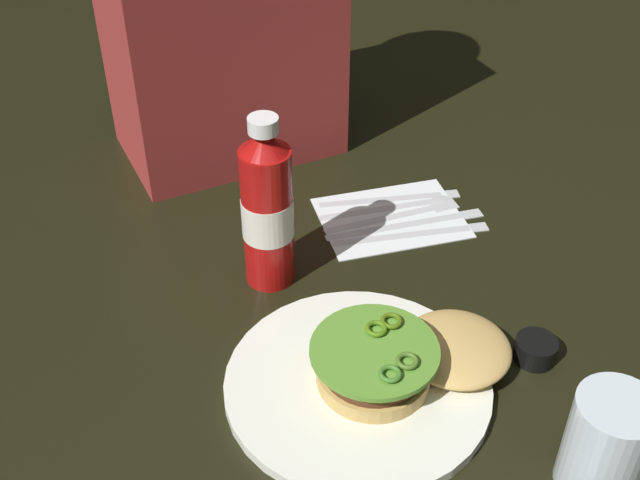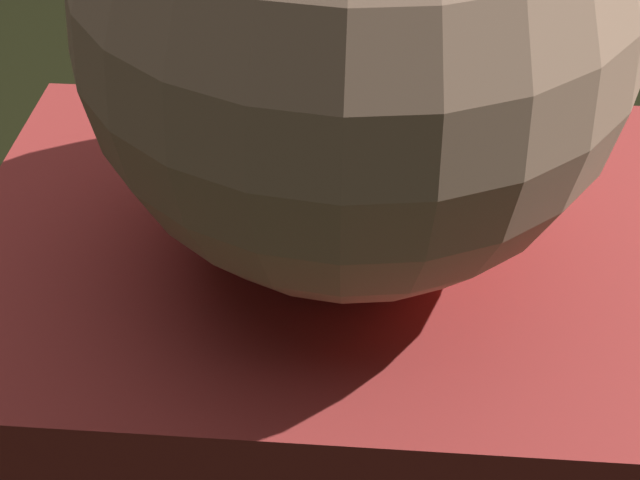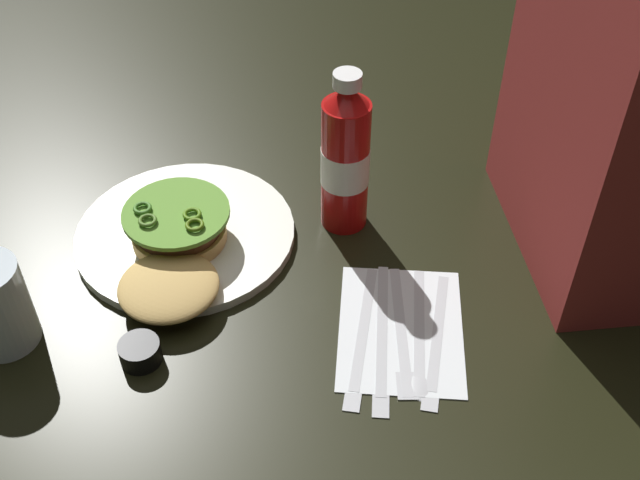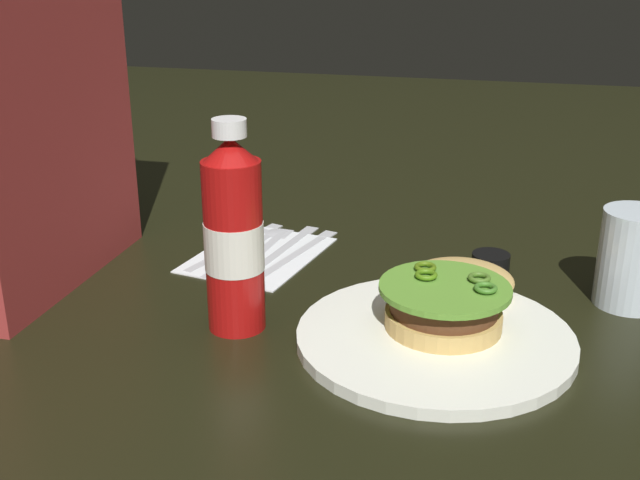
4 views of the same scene
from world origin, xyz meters
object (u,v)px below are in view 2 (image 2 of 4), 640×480
condiment_cup (251,154)px  spoon_utensil (188,348)px  napkin (224,341)px  butter_knife (214,302)px  dinner_plate (406,189)px  fork_utensil (205,336)px  ketchup_bottle (427,251)px  water_glass (299,63)px  burger_sandwich (365,165)px  diner_person (341,441)px  steak_knife (185,364)px  table_knife (205,318)px

condiment_cup → spoon_utensil: condiment_cup is taller
napkin → butter_knife: bearing=-69.9°
dinner_plate → butter_knife: dinner_plate is taller
fork_utensil → ketchup_bottle: bearing=-169.8°
water_glass → napkin: size_ratio=0.58×
dinner_plate → napkin: size_ratio=1.49×
fork_utensil → spoon_utensil: 0.02m
burger_sandwich → spoon_utensil: (0.16, 0.27, -0.03)m
butter_knife → diner_person: diner_person is taller
burger_sandwich → water_glass: bearing=-63.1°
steak_knife → diner_person: 0.38m
burger_sandwich → table_knife: (0.15, 0.23, -0.03)m
steak_knife → diner_person: bearing=123.6°
napkin → table_knife: 0.03m
dinner_plate → spoon_utensil: (0.21, 0.26, -0.00)m
condiment_cup → fork_utensil: size_ratio=0.24×
dinner_plate → table_knife: dinner_plate is taller
burger_sandwich → butter_knife: bearing=54.1°
butter_knife → fork_utensil: same height
fork_utensil → diner_person: 0.40m
burger_sandwich → napkin: (0.13, 0.26, -0.03)m
dinner_plate → water_glass: (0.15, -0.20, 0.05)m
burger_sandwich → water_glass: size_ratio=2.02×
water_glass → butter_knife: bearing=82.1°
condiment_cup → fork_utensil: bearing=88.5°
burger_sandwich → water_glass: (0.10, -0.19, 0.02)m
napkin → spoon_utensil: (0.03, 0.01, 0.00)m
spoon_utensil → table_knife: bearing=-103.8°
table_knife → steak_knife: 0.06m
dinner_plate → fork_utensil: dinner_plate is taller
water_glass → steak_knife: water_glass is taller
dinner_plate → condiment_cup: size_ratio=6.09×
dinner_plate → steak_knife: dinner_plate is taller
steak_knife → fork_utensil: bearing=-110.1°
condiment_cup → burger_sandwich: bearing=165.8°
dinner_plate → table_knife: (0.20, 0.22, -0.00)m
napkin → table_knife: size_ratio=0.86×
water_glass → diner_person: bearing=97.1°
spoon_utensil → condiment_cup: bearing=-94.0°
napkin → diner_person: diner_person is taller
burger_sandwich → diner_person: diner_person is taller
condiment_cup → butter_knife: 0.24m
burger_sandwich → spoon_utensil: size_ratio=1.16×
water_glass → condiment_cup: 0.16m
napkin → fork_utensil: fork_utensil is taller
water_glass → fork_utensil: (0.06, 0.44, -0.05)m
dinner_plate → condiment_cup: 0.20m
water_glass → table_knife: bearing=81.9°
fork_utensil → spoon_utensil: (0.01, 0.02, 0.00)m
napkin → diner_person: (-0.13, 0.27, 0.26)m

